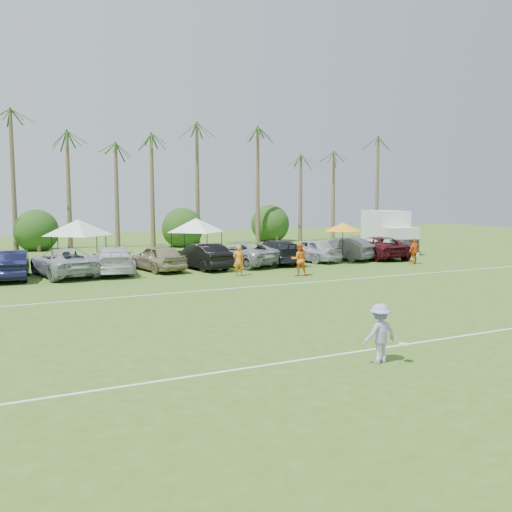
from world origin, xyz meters
name	(u,v)px	position (x,y,z in m)	size (l,w,h in m)	color
ground	(434,366)	(0.00, 0.00, 0.00)	(120.00, 120.00, 0.00)	#3A5F1C
field_lines	(285,311)	(0.00, 8.00, 0.01)	(80.00, 12.10, 0.01)	white
palm_tree_3	(7,124)	(-8.00, 38.00, 10.06)	(2.40, 2.40, 11.90)	brown
palm_tree_4	(61,159)	(-4.00, 38.00, 7.48)	(2.40, 2.40, 8.90)	brown
palm_tree_5	(111,150)	(0.00, 38.00, 8.35)	(2.40, 2.40, 9.90)	brown
palm_tree_6	(156,142)	(4.00, 38.00, 9.21)	(2.40, 2.40, 10.90)	brown
palm_tree_7	(199,134)	(8.00, 38.00, 10.06)	(2.40, 2.40, 11.90)	brown
palm_tree_8	(249,165)	(13.00, 38.00, 7.48)	(2.40, 2.40, 8.90)	brown
palm_tree_9	(295,157)	(18.00, 38.00, 8.35)	(2.40, 2.40, 9.90)	brown
palm_tree_10	(337,150)	(23.00, 38.00, 9.21)	(2.40, 2.40, 10.90)	brown
palm_tree_11	(369,143)	(27.00, 38.00, 10.06)	(2.40, 2.40, 11.90)	brown
bush_tree_1	(37,229)	(-6.00, 39.00, 1.80)	(4.00, 4.00, 4.00)	brown
bush_tree_2	(176,226)	(6.00, 39.00, 1.80)	(4.00, 4.00, 4.00)	brown
bush_tree_3	(272,223)	(16.00, 39.00, 1.80)	(4.00, 4.00, 4.00)	brown
sideline_player_a	(239,261)	(2.57, 17.89, 0.87)	(0.64, 0.42, 1.74)	orange
sideline_player_b	(299,259)	(5.67, 16.43, 0.93)	(0.91, 0.71, 1.87)	orange
sideline_player_c	(414,251)	(15.38, 17.83, 0.86)	(1.01, 0.42, 1.73)	orange
box_truck	(388,230)	(19.32, 25.24, 1.77)	(4.25, 6.84, 3.31)	silver
canopy_tent_left	(78,219)	(-4.83, 25.96, 3.03)	(4.37, 4.37, 3.54)	black
canopy_tent_right	(196,218)	(3.41, 26.85, 2.95)	(4.25, 4.25, 3.44)	black
market_umbrella	(343,227)	(11.35, 20.29, 2.45)	(2.46, 2.46, 2.73)	black
frisbee_player	(380,333)	(-1.11, 0.88, 0.80)	(1.22, 0.77, 1.61)	#A394D3
parked_car_1	(11,265)	(-8.98, 22.13, 0.80)	(1.69, 4.84, 1.59)	black
parked_car_2	(64,262)	(-6.27, 22.11, 0.80)	(2.64, 5.74, 1.59)	#A2A7AD
parked_car_3	(113,260)	(-3.57, 22.00, 0.80)	(2.23, 5.49, 1.59)	silver
parked_car_4	(158,258)	(-0.87, 22.03, 0.80)	(1.88, 4.68, 1.59)	gray
parked_car_5	(202,256)	(1.83, 21.66, 0.80)	(1.69, 4.84, 1.59)	black
parked_car_6	(239,254)	(4.54, 22.13, 0.80)	(2.64, 5.74, 1.59)	#929499
parked_car_7	(275,252)	(7.24, 22.18, 0.80)	(2.23, 5.49, 1.59)	black
parked_car_8	(310,250)	(9.94, 22.16, 0.80)	(1.88, 4.68, 1.59)	silver
parked_car_9	(342,248)	(12.65, 22.14, 0.80)	(1.69, 4.84, 1.59)	slate
parked_car_10	(377,247)	(15.35, 21.72, 0.80)	(2.64, 5.74, 1.59)	#450E17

